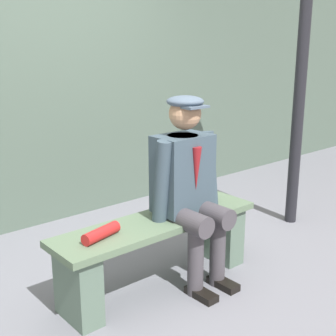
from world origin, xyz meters
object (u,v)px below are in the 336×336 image
Objects in this scene: bench at (158,244)px; rolled_magazine at (101,233)px; lamp_post at (304,37)px; seated_man at (188,182)px.

bench is 0.52m from rolled_magazine.
lamp_post reaches higher than bench.
seated_man is at bearing 176.43° from rolled_magazine.
bench is 5.61× the size of rolled_magazine.
seated_man reaches higher than rolled_magazine.
seated_man is at bearing 164.50° from bench.
bench is 0.57× the size of lamp_post.
rolled_magazine is at bearing 3.51° from lamp_post.
seated_man is 0.49× the size of lamp_post.
bench is at bearing -15.50° from seated_man.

